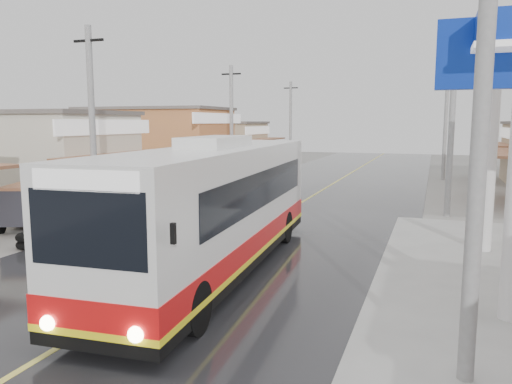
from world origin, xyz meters
TOP-DOWN VIEW (x-y plane):
  - ground at (0.00, 0.00)m, footprint 120.00×120.00m
  - road at (0.00, 15.00)m, footprint 12.00×90.00m
  - centre_line at (0.00, 15.00)m, footprint 0.15×90.00m
  - shopfronts_left at (-13.00, 18.00)m, footprint 11.00×44.00m
  - utility_poles_left at (-7.00, 16.00)m, footprint 1.60×50.00m
  - utility_poles_right at (7.00, 15.00)m, footprint 1.60×36.00m
  - coach_bus at (0.77, 4.19)m, footprint 3.40×12.09m
  - second_bus at (-3.99, 18.30)m, footprint 3.54×9.04m
  - cyclist at (-4.87, 10.05)m, footprint 0.94×1.88m
  - tricycle_near at (-8.39, 6.62)m, footprint 2.21×2.49m
  - tyre_stack at (-6.10, 4.43)m, footprint 0.98×0.98m

SIDE VIEW (x-z plane):
  - ground at x=0.00m, z-range 0.00..0.00m
  - shopfronts_left at x=-13.00m, z-range -2.60..2.60m
  - utility_poles_left at x=-7.00m, z-range -4.00..4.00m
  - utility_poles_right at x=7.00m, z-range -4.00..4.00m
  - road at x=0.00m, z-range 0.00..0.02m
  - centre_line at x=0.00m, z-range 0.02..0.03m
  - tyre_stack at x=-6.10m, z-range 0.00..0.50m
  - cyclist at x=-4.87m, z-range -0.33..1.61m
  - tricycle_near at x=-8.39m, z-range 0.12..1.88m
  - second_bus at x=-3.99m, z-range 0.11..3.03m
  - coach_bus at x=0.77m, z-range -0.07..3.67m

